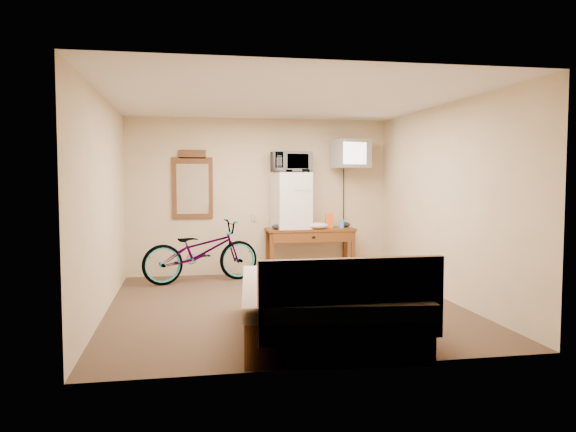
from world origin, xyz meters
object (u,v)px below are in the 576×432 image
object	(u,v)px
blue_cup	(342,224)
crt_television	(351,154)
wall_mirror	(193,185)
bicycle	(201,251)
bed	(326,306)
microwave	(291,162)
desk	(311,236)
mini_fridge	(291,201)

from	to	relation	value
blue_cup	crt_television	xyz separation A→B (m)	(0.17, 0.07, 1.12)
wall_mirror	bicycle	xyz separation A→B (m)	(0.11, -0.58, -0.98)
bed	microwave	bearing A→B (deg)	85.03
desk	microwave	xyz separation A→B (m)	(-0.31, 0.05, 1.17)
microwave	wall_mirror	xyz separation A→B (m)	(-1.54, 0.23, -0.37)
desk	mini_fridge	size ratio (longest dim) A/B	1.58
mini_fridge	crt_television	world-z (taller)	crt_television
bed	desk	bearing A→B (deg)	79.82
mini_fridge	blue_cup	size ratio (longest dim) A/B	6.52
microwave	bicycle	xyz separation A→B (m)	(-1.43, -0.35, -1.34)
crt_television	wall_mirror	world-z (taller)	crt_television
microwave	bicycle	bearing A→B (deg)	-169.52
blue_cup	bed	xyz separation A→B (m)	(-1.10, -3.32, -0.53)
desk	crt_television	distance (m)	1.47
desk	blue_cup	xyz separation A→B (m)	(0.50, -0.05, 0.18)
bicycle	mini_fridge	bearing A→B (deg)	-90.57
microwave	bed	world-z (taller)	microwave
blue_cup	crt_television	world-z (taller)	crt_television
blue_cup	wall_mirror	world-z (taller)	wall_mirror
mini_fridge	microwave	xyz separation A→B (m)	(0.00, 0.00, 0.61)
wall_mirror	bed	world-z (taller)	wall_mirror
mini_fridge	bed	world-z (taller)	mini_fridge
desk	wall_mirror	world-z (taller)	wall_mirror
crt_television	bed	size ratio (longest dim) A/B	0.28
blue_cup	wall_mirror	bearing A→B (deg)	172.12
bed	mini_fridge	bearing A→B (deg)	85.03
desk	wall_mirror	bearing A→B (deg)	171.55
crt_television	desk	bearing A→B (deg)	-178.11
bed	wall_mirror	bearing A→B (deg)	108.80
crt_television	bicycle	size ratio (longest dim) A/B	0.38
desk	bed	xyz separation A→B (m)	(-0.60, -3.37, -0.34)
wall_mirror	mini_fridge	bearing A→B (deg)	-8.42
wall_mirror	bed	distance (m)	4.01
mini_fridge	microwave	size ratio (longest dim) A/B	1.50
crt_television	wall_mirror	bearing A→B (deg)	174.27
blue_cup	bicycle	world-z (taller)	bicycle
blue_cup	mini_fridge	bearing A→B (deg)	173.15
wall_mirror	bicycle	distance (m)	1.14
desk	crt_television	xyz separation A→B (m)	(0.66, 0.02, 1.31)
crt_television	bicycle	world-z (taller)	crt_television
mini_fridge	bicycle	bearing A→B (deg)	-166.14
crt_television	wall_mirror	size ratio (longest dim) A/B	0.62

